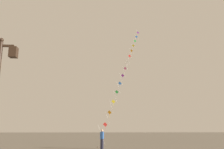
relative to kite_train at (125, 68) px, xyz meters
The scene contains 3 objects.
ground_plane 16.01m from the kite_train, 113.83° to the right, with size 160.00×160.00×0.00m, color #756B5B.
kite_train is the anchor object (origin of this frame).
kite_flyer 15.09m from the kite_train, 106.60° to the right, with size 0.34×0.63×1.71m.
Camera 1 is at (1.29, -2.04, 1.83)m, focal length 38.84 mm.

